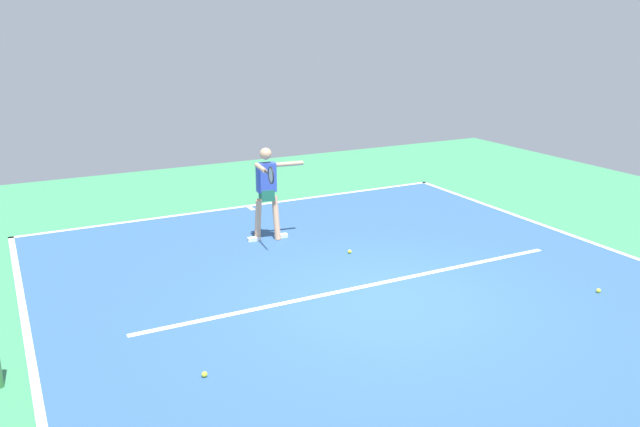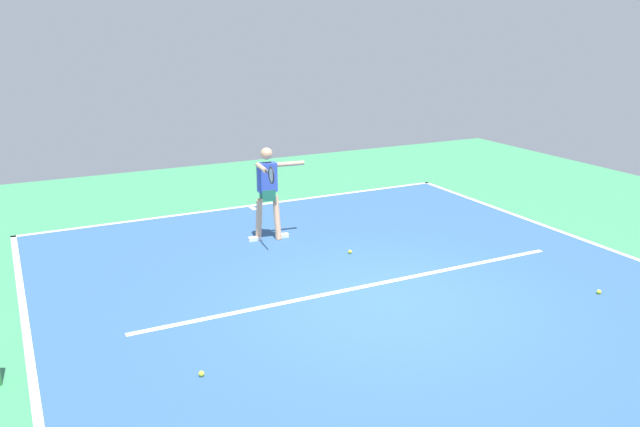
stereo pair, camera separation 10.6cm
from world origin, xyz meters
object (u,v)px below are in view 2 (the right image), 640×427
tennis_ball_centre_court (599,292)px  tennis_ball_by_baseline (350,252)px  tennis_ball_far_corner (201,374)px  tennis_player (268,188)px

tennis_ball_centre_court → tennis_ball_by_baseline: 3.99m
tennis_ball_by_baseline → tennis_ball_centre_court: bearing=127.7°
tennis_ball_centre_court → tennis_ball_far_corner: size_ratio=1.00×
tennis_player → tennis_ball_centre_court: size_ratio=26.08×
tennis_ball_centre_court → tennis_ball_far_corner: same height
tennis_ball_by_baseline → tennis_ball_far_corner: size_ratio=1.00×
tennis_ball_centre_court → tennis_player: bearing=-52.7°
tennis_player → tennis_ball_by_baseline: bearing=132.6°
tennis_ball_centre_court → tennis_ball_far_corner: (5.91, -0.38, 0.00)m
tennis_ball_far_corner → tennis_ball_centre_court: bearing=176.4°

